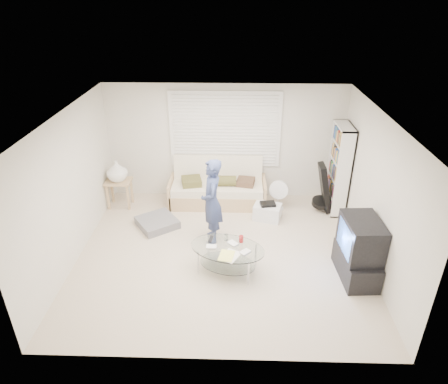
{
  "coord_description": "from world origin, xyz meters",
  "views": [
    {
      "loc": [
        0.22,
        -5.77,
        4.25
      ],
      "look_at": [
        0.03,
        0.3,
        1.08
      ],
      "focal_mm": 32.0,
      "sensor_mm": 36.0,
      "label": 1
    }
  ],
  "objects_px": {
    "bookshelf": "(339,169)",
    "futon_sofa": "(218,189)",
    "coffee_table": "(228,252)",
    "tv_unit": "(359,250)"
  },
  "relations": [
    {
      "from": "tv_unit",
      "to": "coffee_table",
      "type": "distance_m",
      "value": 2.09
    },
    {
      "from": "tv_unit",
      "to": "coffee_table",
      "type": "bearing_deg",
      "value": 177.76
    },
    {
      "from": "coffee_table",
      "to": "bookshelf",
      "type": "bearing_deg",
      "value": 43.99
    },
    {
      "from": "tv_unit",
      "to": "coffee_table",
      "type": "xyz_separation_m",
      "value": [
        -2.08,
        0.08,
        -0.14
      ]
    },
    {
      "from": "bookshelf",
      "to": "futon_sofa",
      "type": "bearing_deg",
      "value": 175.37
    },
    {
      "from": "futon_sofa",
      "to": "coffee_table",
      "type": "relative_size",
      "value": 1.47
    },
    {
      "from": "futon_sofa",
      "to": "tv_unit",
      "type": "distance_m",
      "value": 3.37
    },
    {
      "from": "coffee_table",
      "to": "futon_sofa",
      "type": "bearing_deg",
      "value": 96.58
    },
    {
      "from": "futon_sofa",
      "to": "tv_unit",
      "type": "relative_size",
      "value": 1.96
    },
    {
      "from": "futon_sofa",
      "to": "bookshelf",
      "type": "relative_size",
      "value": 1.11
    }
  ]
}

